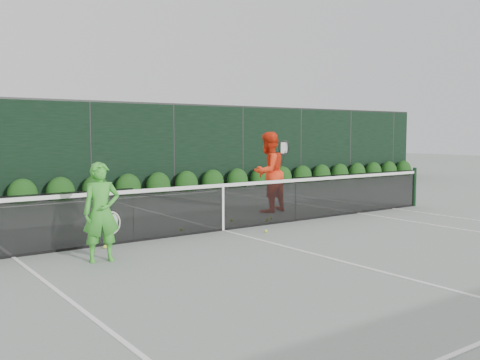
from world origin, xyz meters
TOP-DOWN VIEW (x-y plane):
  - ground at (0.00, 0.00)m, footprint 80.00×80.00m
  - tennis_net at (-0.02, 0.00)m, footprint 12.90×0.10m
  - player_woman at (-3.03, -1.09)m, footprint 0.67×0.47m
  - player_man at (2.42, 1.51)m, footprint 1.15×0.99m
  - court_lines at (0.00, 0.00)m, footprint 11.03×23.83m
  - windscreen_fence at (0.00, -2.71)m, footprint 32.00×21.07m
  - hedge_row at (-0.00, 7.15)m, footprint 31.66×0.65m
  - tennis_balls at (0.19, 0.20)m, footprint 4.43×1.61m

SIDE VIEW (x-z plane):
  - ground at x=0.00m, z-range 0.00..0.00m
  - court_lines at x=0.00m, z-range 0.00..0.01m
  - tennis_balls at x=0.19m, z-range 0.00..0.07m
  - hedge_row at x=0.00m, z-range -0.23..0.70m
  - tennis_net at x=-0.02m, z-range 0.00..1.07m
  - player_woman at x=-3.03m, z-range 0.00..1.56m
  - player_man at x=2.42m, z-range 0.00..2.05m
  - windscreen_fence at x=0.00m, z-range -0.02..3.04m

